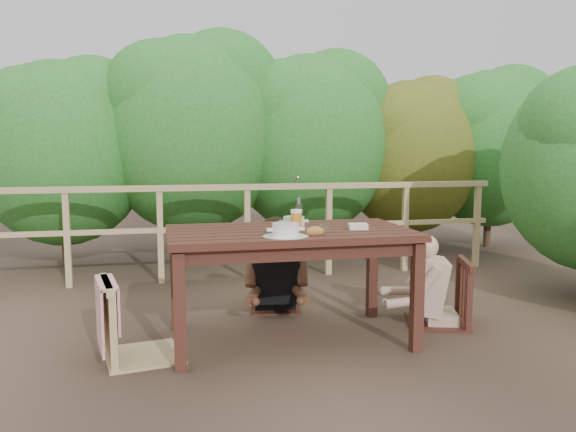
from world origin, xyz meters
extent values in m
plane|color=#4E3A2C|center=(0.00, 0.00, 0.00)|extent=(60.00, 60.00, 0.00)
cube|color=#371A12|center=(0.00, 0.00, 0.40)|extent=(1.72, 0.96, 0.79)
cube|color=tan|center=(-1.03, -0.12, 0.51)|extent=(0.58, 0.58, 1.01)
cube|color=#371A12|center=(0.06, 0.81, 0.43)|extent=(0.49, 0.49, 0.86)
cube|color=#371A12|center=(1.23, 0.12, 0.48)|extent=(0.61, 0.61, 0.97)
cube|color=tan|center=(0.00, 2.00, 0.51)|extent=(5.60, 0.10, 1.01)
cylinder|color=silver|center=(-0.09, -0.29, 0.84)|extent=(0.30, 0.30, 0.10)
cylinder|color=white|center=(0.07, 0.16, 0.84)|extent=(0.26, 0.26, 0.09)
ellipsoid|color=#A55C27|center=(0.11, -0.28, 0.83)|extent=(0.13, 0.10, 0.07)
cylinder|color=orange|center=(0.04, -0.02, 0.87)|extent=(0.08, 0.08, 0.16)
cylinder|color=white|center=(0.11, 0.18, 0.91)|extent=(0.06, 0.06, 0.23)
cylinder|color=white|center=(0.21, -0.18, 0.83)|extent=(0.06, 0.06, 0.07)
cube|color=white|center=(0.48, -0.10, 0.82)|extent=(0.15, 0.12, 0.06)
camera|label=1|loc=(-0.89, -3.87, 1.38)|focal=35.26mm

